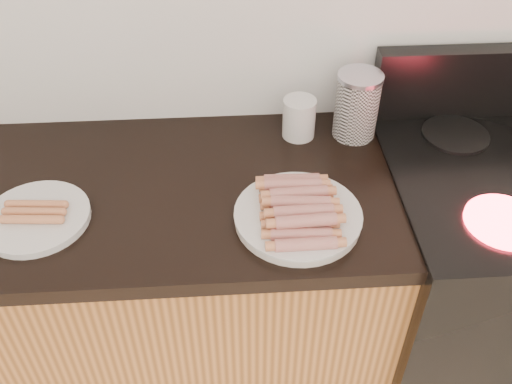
{
  "coord_description": "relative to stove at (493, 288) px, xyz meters",
  "views": [
    {
      "loc": [
        -0.01,
        0.62,
        1.82
      ],
      "look_at": [
        0.05,
        1.62,
        0.94
      ],
      "focal_mm": 40.0,
      "sensor_mm": 36.0,
      "label": 1
    }
  ],
  "objects": [
    {
      "name": "stove_panel",
      "position": [
        0.0,
        0.28,
        0.55
      ],
      "size": [
        0.76,
        0.06,
        0.2
      ],
      "primitive_type": "cube",
      "color": "black",
      "rests_on": "stove"
    },
    {
      "name": "canister",
      "position": [
        -0.44,
        0.21,
        0.54
      ],
      "size": [
        0.12,
        0.12,
        0.19
      ],
      "rotation": [
        0.0,
        0.0,
        0.41
      ],
      "color": "white",
      "rests_on": "counter_slab"
    },
    {
      "name": "main_plate",
      "position": [
        -0.64,
        -0.12,
        0.45
      ],
      "size": [
        0.37,
        0.37,
        0.02
      ],
      "primitive_type": "cylinder",
      "rotation": [
        0.0,
        0.0,
        -0.32
      ],
      "color": "silver",
      "rests_on": "counter_slab"
    },
    {
      "name": "mug",
      "position": [
        -0.59,
        0.22,
        0.5
      ],
      "size": [
        0.1,
        0.1,
        0.11
      ],
      "primitive_type": "cylinder",
      "rotation": [
        0.0,
        0.0,
        -0.16
      ],
      "color": "white",
      "rests_on": "counter_slab"
    },
    {
      "name": "stove",
      "position": [
        0.0,
        0.0,
        0.0
      ],
      "size": [
        0.76,
        0.65,
        0.91
      ],
      "color": "black",
      "rests_on": "floor"
    },
    {
      "name": "hotdog_pile",
      "position": [
        -0.64,
        -0.12,
        0.49
      ],
      "size": [
        0.13,
        0.25,
        0.05
      ],
      "rotation": [
        0.0,
        0.0,
        -0.04
      ],
      "color": "brown",
      "rests_on": "main_plate"
    },
    {
      "name": "side_plate",
      "position": [
        -1.24,
        -0.08,
        0.45
      ],
      "size": [
        0.26,
        0.26,
        0.02
      ],
      "primitive_type": "cylinder",
      "rotation": [
        0.0,
        0.0,
        0.05
      ],
      "color": "white",
      "rests_on": "counter_slab"
    },
    {
      "name": "burner_near_left",
      "position": [
        -0.17,
        -0.17,
        0.46
      ],
      "size": [
        0.18,
        0.18,
        0.01
      ],
      "primitive_type": "cylinder",
      "color": "#FF1E2D",
      "rests_on": "stove"
    },
    {
      "name": "cabinet_base",
      "position": [
        -1.48,
        0.01,
        -0.03
      ],
      "size": [
        2.2,
        0.59,
        0.86
      ],
      "primitive_type": "cube",
      "color": "#B57138",
      "rests_on": "floor"
    },
    {
      "name": "plain_sausages",
      "position": [
        -1.24,
        -0.08,
        0.47
      ],
      "size": [
        0.13,
        0.08,
        0.02
      ],
      "rotation": [
        0.0,
        0.0,
        -0.07
      ],
      "color": "#DF7F4E",
      "rests_on": "side_plate"
    },
    {
      "name": "burner_far_left",
      "position": [
        -0.17,
        0.17,
        0.46
      ],
      "size": [
        0.18,
        0.18,
        0.01
      ],
      "primitive_type": "cylinder",
      "color": "black",
      "rests_on": "stove"
    }
  ]
}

